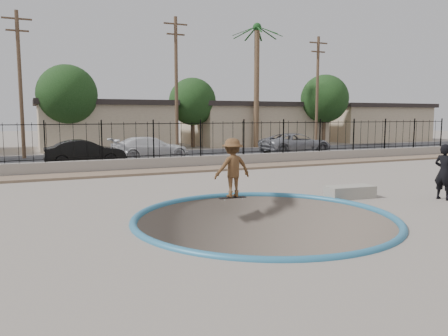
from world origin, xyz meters
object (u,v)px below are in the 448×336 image
videographer (444,172)px  car_d (296,143)px  skater (232,171)px  skateboard (232,198)px  car_c (150,148)px  concrete_ledge (350,192)px  car_b (85,153)px

videographer → car_d: size_ratio=0.35×
skater → skateboard: 0.88m
skateboard → car_d: 17.33m
skateboard → videographer: size_ratio=0.51×
videographer → car_c: size_ratio=0.38×
concrete_ledge → videographer: bearing=-29.4°
concrete_ledge → car_b: size_ratio=0.38×
skateboard → videographer: videographer is taller
car_d → skater: bearing=138.4°
skateboard → skater: bearing=-112.1°
car_c → videographer: bearing=-166.1°
skater → videographer: 6.83m
skater → skateboard: size_ratio=2.06×
skater → videographer: (6.25, -2.75, -0.04)m
car_b → videographer: bearing=-147.6°
skater → skateboard: (0.00, 0.00, -0.88)m
skateboard → car_d: size_ratio=0.18×
videographer → car_b: 17.29m
car_b → car_c: bearing=-68.9°
car_c → car_d: car_d is taller
skater → concrete_ledge: 3.98m
skateboard → videographer: (6.25, -2.75, 0.84)m
skater → car_c: size_ratio=0.40×
concrete_ledge → car_c: (-2.98, 14.59, 0.53)m
videographer → car_d: 16.76m
skateboard → car_c: 13.33m
car_b → car_d: 14.44m
skater → car_d: bearing=-131.1°
concrete_ledge → car_b: (-6.94, 12.99, 0.52)m
skater → concrete_ledge: size_ratio=1.18×
concrete_ledge → car_d: bearing=63.1°
videographer → car_c: bearing=9.0°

